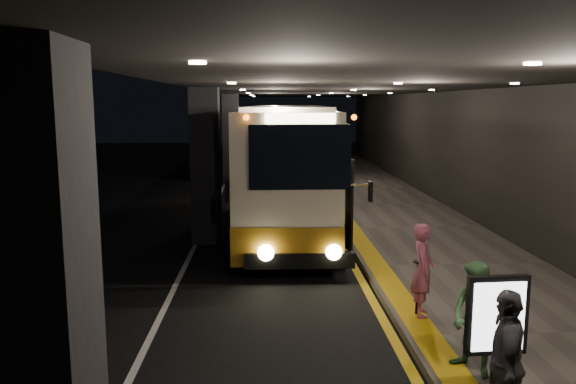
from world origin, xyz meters
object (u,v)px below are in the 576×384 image
object	(u,v)px
coach_third	(276,133)
stanchion_post	(417,288)
passenger_waiting_green	(477,319)
passenger_waiting_grey	(506,363)
coach_second	(279,146)
passenger_boarding	(423,270)
coach_main	(288,171)
info_sign	(497,318)

from	to	relation	value
coach_third	stanchion_post	distance (m)	34.13
coach_third	passenger_waiting_green	xyz separation A→B (m)	(2.09, -36.33, -0.70)
passenger_waiting_grey	passenger_waiting_green	bearing A→B (deg)	-168.51
coach_second	coach_third	distance (m)	12.86
passenger_waiting_green	stanchion_post	distance (m)	2.30
coach_third	passenger_waiting_grey	xyz separation A→B (m)	(1.87, -37.80, -0.64)
coach_third	passenger_boarding	xyz separation A→B (m)	(1.95, -34.11, -0.66)
coach_second	passenger_waiting_grey	size ratio (longest dim) A/B	6.30
passenger_waiting_grey	coach_third	bearing A→B (deg)	-157.19
coach_second	passenger_waiting_grey	distance (m)	25.03
passenger_waiting_green	passenger_boarding	bearing A→B (deg)	149.41
coach_main	info_sign	world-z (taller)	coach_main
coach_second	coach_third	world-z (taller)	coach_third
passenger_boarding	passenger_waiting_green	world-z (taller)	passenger_boarding
info_sign	stanchion_post	world-z (taller)	info_sign
coach_main	passenger_waiting_grey	size ratio (longest dim) A/B	6.95
passenger_waiting_green	coach_main	bearing A→B (deg)	157.77
passenger_waiting_grey	info_sign	xyz separation A→B (m)	(0.17, 0.70, 0.26)
coach_third	passenger_waiting_green	size ratio (longest dim) A/B	6.83
passenger_boarding	stanchion_post	bearing A→B (deg)	70.81
coach_third	stanchion_post	bearing A→B (deg)	-84.36
passenger_waiting_grey	stanchion_post	world-z (taller)	passenger_waiting_grey
coach_third	stanchion_post	xyz separation A→B (m)	(1.87, -34.07, -1.02)
coach_second	passenger_waiting_green	bearing A→B (deg)	-88.52
coach_main	stanchion_post	world-z (taller)	coach_main
coach_main	coach_second	xyz separation A→B (m)	(0.04, 13.04, -0.16)
coach_main	passenger_waiting_grey	world-z (taller)	coach_main
info_sign	stanchion_post	size ratio (longest dim) A/B	1.70
coach_main	coach_second	bearing A→B (deg)	92.46
coach_main	passenger_boarding	xyz separation A→B (m)	(2.08, -8.21, -0.81)
coach_second	stanchion_post	size ratio (longest dim) A/B	11.11
passenger_waiting_green	info_sign	bearing A→B (deg)	-37.89
info_sign	coach_second	bearing A→B (deg)	91.17
passenger_waiting_grey	stanchion_post	distance (m)	3.76
passenger_waiting_grey	stanchion_post	size ratio (longest dim) A/B	1.76
passenger_waiting_green	stanchion_post	size ratio (longest dim) A/B	1.64
coach_main	passenger_boarding	world-z (taller)	coach_main
passenger_waiting_green	stanchion_post	world-z (taller)	passenger_waiting_green
stanchion_post	coach_third	bearing A→B (deg)	93.14
coach_third	passenger_waiting_green	bearing A→B (deg)	-84.21
passenger_boarding	stanchion_post	distance (m)	0.37
passenger_boarding	passenger_waiting_green	xyz separation A→B (m)	(0.14, -2.22, -0.04)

